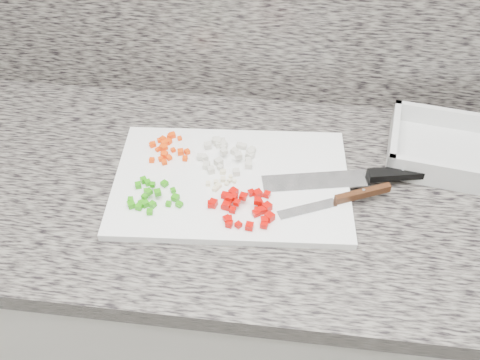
% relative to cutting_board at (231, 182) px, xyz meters
% --- Properties ---
extents(cabinet, '(3.92, 0.62, 0.86)m').
position_rel_cutting_board_xyz_m(cabinet, '(0.11, 0.01, -0.48)').
color(cabinet, silver).
rests_on(cabinet, ground).
extents(countertop, '(3.96, 0.64, 0.04)m').
position_rel_cutting_board_xyz_m(countertop, '(0.11, 0.01, -0.03)').
color(countertop, slate).
rests_on(countertop, cabinet).
extents(cutting_board, '(0.49, 0.35, 0.02)m').
position_rel_cutting_board_xyz_m(cutting_board, '(0.00, 0.00, 0.00)').
color(cutting_board, white).
rests_on(cutting_board, countertop).
extents(carrot_pile, '(0.09, 0.10, 0.02)m').
position_rel_cutting_board_xyz_m(carrot_pile, '(-0.15, 0.07, 0.01)').
color(carrot_pile, '#FF4205').
rests_on(carrot_pile, cutting_board).
extents(onion_pile, '(0.12, 0.11, 0.02)m').
position_rel_cutting_board_xyz_m(onion_pile, '(-0.02, 0.07, 0.02)').
color(onion_pile, beige).
rests_on(onion_pile, cutting_board).
extents(green_pepper_pile, '(0.11, 0.10, 0.02)m').
position_rel_cutting_board_xyz_m(green_pepper_pile, '(-0.15, -0.07, 0.02)').
color(green_pepper_pile, '#28990D').
rests_on(green_pepper_pile, cutting_board).
extents(red_pepper_pile, '(0.13, 0.10, 0.02)m').
position_rel_cutting_board_xyz_m(red_pepper_pile, '(0.04, -0.08, 0.02)').
color(red_pepper_pile, '#C40702').
rests_on(red_pepper_pile, cutting_board).
extents(garlic_pile, '(0.06, 0.06, 0.01)m').
position_rel_cutting_board_xyz_m(garlic_pile, '(-0.02, -0.01, 0.01)').
color(garlic_pile, beige).
rests_on(garlic_pile, cutting_board).
extents(chef_knife, '(0.35, 0.11, 0.02)m').
position_rel_cutting_board_xyz_m(chef_knife, '(0.28, 0.04, 0.01)').
color(chef_knife, silver).
rests_on(chef_knife, cutting_board).
extents(paring_knife, '(0.22, 0.11, 0.02)m').
position_rel_cutting_board_xyz_m(paring_knife, '(0.23, -0.03, 0.01)').
color(paring_knife, silver).
rests_on(paring_knife, cutting_board).
extents(tray, '(0.30, 0.24, 0.06)m').
position_rel_cutting_board_xyz_m(tray, '(0.46, 0.14, 0.01)').
color(tray, silver).
rests_on(tray, countertop).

